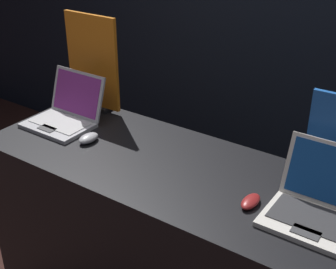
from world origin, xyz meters
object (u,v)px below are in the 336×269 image
(laptop_front, at_px, (66,113))
(mouse_front, at_px, (88,138))
(promo_stand_front, at_px, (93,65))
(laptop_back, at_px, (320,204))
(mouse_back, at_px, (251,201))

(laptop_front, relative_size, mouse_front, 2.97)
(promo_stand_front, height_order, laptop_back, promo_stand_front)
(laptop_front, height_order, mouse_back, laptop_front)
(mouse_front, relative_size, promo_stand_front, 0.22)
(laptop_front, distance_m, mouse_front, 0.26)
(mouse_front, bearing_deg, mouse_back, -1.62)
(mouse_front, relative_size, laptop_back, 0.32)
(mouse_front, xyz_separation_m, mouse_back, (0.87, -0.02, -0.00))
(mouse_back, bearing_deg, promo_stand_front, 162.96)
(laptop_front, relative_size, laptop_back, 0.94)
(laptop_front, distance_m, laptop_back, 1.36)
(laptop_front, relative_size, mouse_back, 2.88)
(mouse_front, height_order, mouse_back, mouse_front)
(mouse_back, bearing_deg, laptop_back, 15.99)
(laptop_front, bearing_deg, mouse_front, -20.21)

